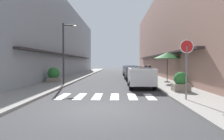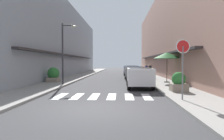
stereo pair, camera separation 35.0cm
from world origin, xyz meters
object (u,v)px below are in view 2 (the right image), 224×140
(parked_car_near, at_px, (139,75))
(parked_car_far, at_px, (131,70))
(parked_car_mid, at_px, (134,72))
(planter_corner, at_px, (179,82))
(round_street_sign, at_px, (183,54))
(pedestrian_walking_near, at_px, (150,71))
(street_lamp, at_px, (65,47))
(planter_midblock, at_px, (53,75))
(cafe_umbrella, at_px, (167,55))
(pedestrian_walking_far, at_px, (146,70))

(parked_car_near, xyz_separation_m, parked_car_far, (0.00, 13.17, -0.00))
(parked_car_mid, height_order, parked_car_far, same)
(parked_car_mid, distance_m, planter_corner, 9.38)
(round_street_sign, height_order, pedestrian_walking_near, round_street_sign)
(street_lamp, bearing_deg, parked_car_mid, 41.71)
(parked_car_near, xyz_separation_m, parked_car_mid, (0.00, 6.53, -0.00))
(parked_car_mid, distance_m, planter_midblock, 8.14)
(cafe_umbrella, relative_size, planter_midblock, 2.03)
(parked_car_near, xyz_separation_m, cafe_umbrella, (2.72, 3.26, 1.57))
(parked_car_mid, xyz_separation_m, street_lamp, (-5.85, -5.21, 2.22))
(parked_car_far, bearing_deg, planter_midblock, -127.33)
(round_street_sign, xyz_separation_m, cafe_umbrella, (1.18, 8.80, 0.22))
(planter_corner, distance_m, pedestrian_walking_far, 12.33)
(pedestrian_walking_near, bearing_deg, parked_car_mid, -91.02)
(round_street_sign, bearing_deg, planter_midblock, 135.44)
(parked_car_far, distance_m, round_street_sign, 18.83)
(round_street_sign, relative_size, pedestrian_walking_far, 1.81)
(parked_car_far, relative_size, planter_midblock, 3.23)
(planter_midblock, bearing_deg, parked_car_near, -24.08)
(parked_car_far, xyz_separation_m, pedestrian_walking_far, (1.70, -3.44, 0.01))
(parked_car_mid, bearing_deg, planter_midblock, -156.96)
(parked_car_near, bearing_deg, round_street_sign, -74.50)
(pedestrian_walking_far, bearing_deg, pedestrian_walking_near, -150.85)
(parked_car_near, relative_size, parked_car_far, 1.03)
(cafe_umbrella, bearing_deg, street_lamp, -167.26)
(parked_car_far, height_order, pedestrian_walking_far, pedestrian_walking_far)
(parked_car_mid, bearing_deg, cafe_umbrella, -50.34)
(cafe_umbrella, xyz_separation_m, pedestrian_walking_far, (-1.02, 6.47, -1.56))
(cafe_umbrella, xyz_separation_m, planter_corner, (-0.55, -5.85, -1.84))
(parked_car_near, relative_size, round_street_sign, 1.55)
(parked_car_mid, height_order, street_lamp, street_lamp)
(parked_car_far, distance_m, cafe_umbrella, 10.40)
(planter_corner, relative_size, planter_midblock, 0.89)
(round_street_sign, height_order, planter_midblock, round_street_sign)
(round_street_sign, bearing_deg, cafe_umbrella, 82.36)
(planter_corner, bearing_deg, parked_car_near, 129.87)
(parked_car_mid, height_order, planter_midblock, parked_car_mid)
(parked_car_far, height_order, pedestrian_walking_near, pedestrian_walking_near)
(pedestrian_walking_near, bearing_deg, round_street_sign, -50.55)
(street_lamp, bearing_deg, planter_corner, -26.03)
(round_street_sign, xyz_separation_m, pedestrian_walking_far, (0.16, 15.27, -1.35))
(parked_car_mid, xyz_separation_m, parked_car_far, (0.00, 6.64, 0.00))
(street_lamp, height_order, pedestrian_walking_near, street_lamp)
(round_street_sign, height_order, street_lamp, street_lamp)
(parked_car_far, xyz_separation_m, round_street_sign, (1.54, -18.71, 1.35))
(parked_car_mid, distance_m, street_lamp, 8.14)
(planter_corner, xyz_separation_m, pedestrian_walking_near, (-0.18, 11.31, 0.30))
(parked_car_mid, bearing_deg, street_lamp, -138.29)
(cafe_umbrella, relative_size, pedestrian_walking_far, 1.71)
(round_street_sign, height_order, pedestrian_walking_far, round_street_sign)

